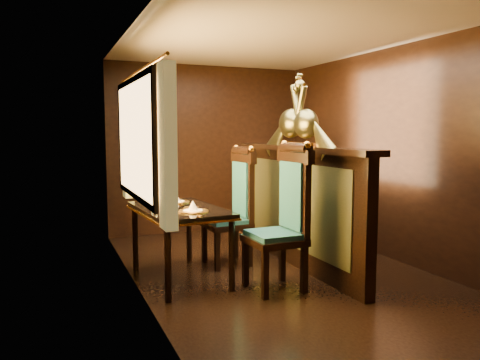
{
  "coord_description": "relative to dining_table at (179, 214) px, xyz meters",
  "views": [
    {
      "loc": [
        -2.28,
        -4.26,
        1.52
      ],
      "look_at": [
        -0.32,
        0.44,
        0.99
      ],
      "focal_mm": 35.0,
      "sensor_mm": 36.0,
      "label": 1
    }
  ],
  "objects": [
    {
      "name": "chair_right",
      "position": [
        0.77,
        0.33,
        0.03
      ],
      "size": [
        0.51,
        0.55,
        1.36
      ],
      "rotation": [
        0.0,
        0.0,
        0.04
      ],
      "color": "black",
      "rests_on": "ground"
    },
    {
      "name": "partition",
      "position": [
        1.37,
        -0.02,
        0.03
      ],
      "size": [
        0.26,
        2.7,
        1.36
      ],
      "color": "black",
      "rests_on": "ground"
    },
    {
      "name": "chair_left",
      "position": [
        0.89,
        -0.64,
        0.07
      ],
      "size": [
        0.53,
        0.57,
        1.43
      ],
      "rotation": [
        0.0,
        0.0,
        0.03
      ],
      "color": "black",
      "rests_on": "ground"
    },
    {
      "name": "dining_table",
      "position": [
        0.0,
        0.0,
        0.0
      ],
      "size": [
        0.87,
        1.33,
        0.95
      ],
      "rotation": [
        0.0,
        0.0,
        0.08
      ],
      "color": "black",
      "rests_on": "ground"
    },
    {
      "name": "ground",
      "position": [
        1.05,
        -0.32,
        -0.68
      ],
      "size": [
        5.0,
        5.0,
        0.0
      ],
      "primitive_type": "plane",
      "color": "black",
      "rests_on": "ground"
    },
    {
      "name": "room_shell",
      "position": [
        0.97,
        -0.3,
        0.9
      ],
      "size": [
        3.04,
        5.04,
        2.52
      ],
      "color": "black",
      "rests_on": "ground"
    },
    {
      "name": "peacock_left",
      "position": [
        1.38,
        -0.17,
        1.06
      ],
      "size": [
        0.24,
        0.64,
        0.76
      ],
      "primitive_type": null,
      "color": "#1A4E3A",
      "rests_on": "partition"
    },
    {
      "name": "peacock_right",
      "position": [
        1.38,
        0.17,
        1.08
      ],
      "size": [
        0.25,
        0.67,
        0.79
      ],
      "primitive_type": null,
      "color": "#1A4E3A",
      "rests_on": "partition"
    }
  ]
}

